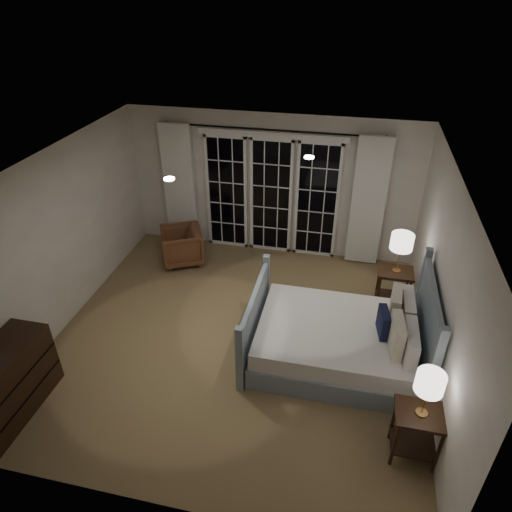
% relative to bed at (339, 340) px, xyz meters
% --- Properties ---
extents(floor, '(5.00, 5.00, 0.00)m').
position_rel_bed_xyz_m(floor, '(-1.42, 0.13, -0.32)').
color(floor, olive).
rests_on(floor, ground).
extents(ceiling, '(5.00, 5.00, 0.00)m').
position_rel_bed_xyz_m(ceiling, '(-1.42, 0.13, 2.18)').
color(ceiling, silver).
rests_on(ceiling, wall_back).
extents(wall_left, '(0.02, 5.00, 2.50)m').
position_rel_bed_xyz_m(wall_left, '(-3.92, 0.13, 0.93)').
color(wall_left, beige).
rests_on(wall_left, floor).
extents(wall_right, '(0.02, 5.00, 2.50)m').
position_rel_bed_xyz_m(wall_right, '(1.08, 0.13, 0.93)').
color(wall_right, beige).
rests_on(wall_right, floor).
extents(wall_back, '(5.00, 0.02, 2.50)m').
position_rel_bed_xyz_m(wall_back, '(-1.42, 2.63, 0.93)').
color(wall_back, beige).
rests_on(wall_back, floor).
extents(wall_front, '(5.00, 0.02, 2.50)m').
position_rel_bed_xyz_m(wall_front, '(-1.42, -2.37, 0.93)').
color(wall_front, beige).
rests_on(wall_front, floor).
extents(french_doors, '(2.50, 0.04, 2.20)m').
position_rel_bed_xyz_m(french_doors, '(-1.42, 2.59, 0.77)').
color(french_doors, black).
rests_on(french_doors, wall_back).
extents(curtain_rod, '(3.50, 0.03, 0.03)m').
position_rel_bed_xyz_m(curtain_rod, '(-1.42, 2.53, 1.93)').
color(curtain_rod, black).
rests_on(curtain_rod, wall_back).
extents(curtain_left, '(0.55, 0.10, 2.25)m').
position_rel_bed_xyz_m(curtain_left, '(-3.07, 2.51, 0.83)').
color(curtain_left, silver).
rests_on(curtain_left, curtain_rod).
extents(curtain_right, '(0.55, 0.10, 2.25)m').
position_rel_bed_xyz_m(curtain_right, '(0.23, 2.51, 0.83)').
color(curtain_right, silver).
rests_on(curtain_right, curtain_rod).
extents(downlight_a, '(0.12, 0.12, 0.01)m').
position_rel_bed_xyz_m(downlight_a, '(-0.62, 0.73, 2.17)').
color(downlight_a, white).
rests_on(downlight_a, ceiling).
extents(downlight_b, '(0.12, 0.12, 0.01)m').
position_rel_bed_xyz_m(downlight_b, '(-2.02, -0.27, 2.17)').
color(downlight_b, white).
rests_on(downlight_b, ceiling).
extents(bed, '(2.20, 1.57, 1.28)m').
position_rel_bed_xyz_m(bed, '(0.00, 0.00, 0.00)').
color(bed, gray).
rests_on(bed, floor).
extents(nightstand_left, '(0.51, 0.40, 0.66)m').
position_rel_bed_xyz_m(nightstand_left, '(0.86, -1.28, 0.11)').
color(nightstand_left, black).
rests_on(nightstand_left, floor).
extents(nightstand_right, '(0.51, 0.41, 0.66)m').
position_rel_bed_xyz_m(nightstand_right, '(0.71, 1.28, 0.11)').
color(nightstand_right, black).
rests_on(nightstand_right, floor).
extents(lamp_left, '(0.28, 0.28, 0.54)m').
position_rel_bed_xyz_m(lamp_left, '(0.86, -1.28, 0.76)').
color(lamp_left, tan).
rests_on(lamp_left, nightstand_left).
extents(lamp_right, '(0.32, 0.32, 0.61)m').
position_rel_bed_xyz_m(lamp_right, '(0.71, 1.28, 0.83)').
color(lamp_right, tan).
rests_on(lamp_right, nightstand_right).
extents(armchair, '(0.92, 0.92, 0.64)m').
position_rel_bed_xyz_m(armchair, '(-2.85, 1.84, -0.01)').
color(armchair, brown).
rests_on(armchair, floor).
extents(dresser, '(0.51, 1.21, 0.86)m').
position_rel_bed_xyz_m(dresser, '(-3.65, -1.67, 0.10)').
color(dresser, black).
rests_on(dresser, floor).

